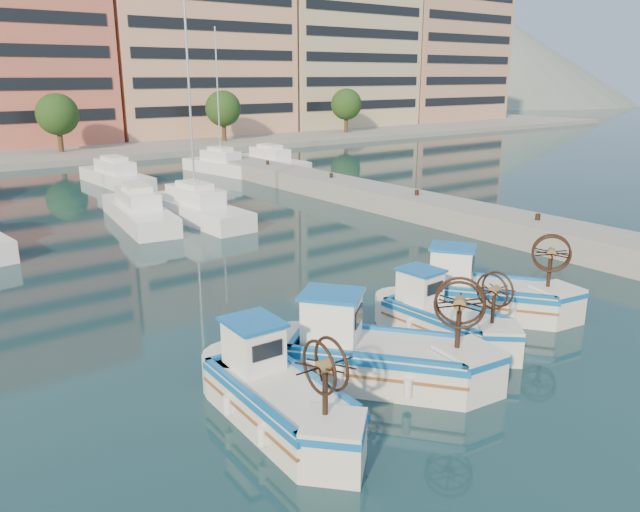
{
  "coord_description": "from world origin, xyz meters",
  "views": [
    {
      "loc": [
        -12.69,
        -10.93,
        7.83
      ],
      "look_at": [
        0.4,
        6.49,
        1.5
      ],
      "focal_mm": 35.0,
      "sensor_mm": 36.0,
      "label": 1
    }
  ],
  "objects_px": {
    "fishing_boat_c": "(443,317)",
    "fishing_boat_d": "(483,292)",
    "fishing_boat_b": "(374,353)",
    "fishing_boat_a": "(277,393)"
  },
  "relations": [
    {
      "from": "fishing_boat_b",
      "to": "fishing_boat_d",
      "type": "relative_size",
      "value": 1.03
    },
    {
      "from": "fishing_boat_a",
      "to": "fishing_boat_c",
      "type": "relative_size",
      "value": 1.09
    },
    {
      "from": "fishing_boat_a",
      "to": "fishing_boat_d",
      "type": "relative_size",
      "value": 0.96
    },
    {
      "from": "fishing_boat_b",
      "to": "fishing_boat_a",
      "type": "bearing_deg",
      "value": 143.85
    },
    {
      "from": "fishing_boat_b",
      "to": "fishing_boat_d",
      "type": "bearing_deg",
      "value": -25.4
    },
    {
      "from": "fishing_boat_d",
      "to": "fishing_boat_a",
      "type": "bearing_deg",
      "value": 153.35
    },
    {
      "from": "fishing_boat_b",
      "to": "fishing_boat_c",
      "type": "relative_size",
      "value": 1.18
    },
    {
      "from": "fishing_boat_b",
      "to": "fishing_boat_d",
      "type": "distance_m",
      "value": 6.4
    },
    {
      "from": "fishing_boat_c",
      "to": "fishing_boat_d",
      "type": "distance_m",
      "value": 2.65
    },
    {
      "from": "fishing_boat_a",
      "to": "fishing_boat_c",
      "type": "height_order",
      "value": "fishing_boat_a"
    }
  ]
}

